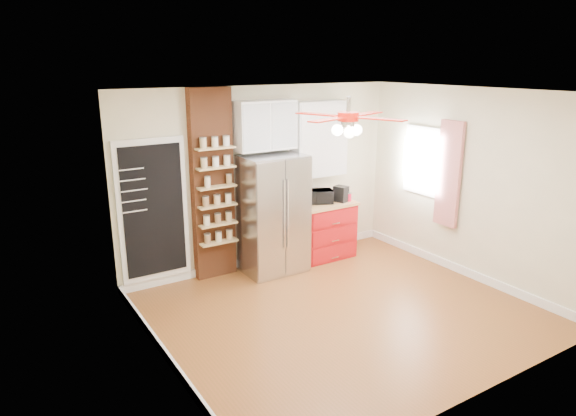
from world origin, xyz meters
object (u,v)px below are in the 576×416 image
ceiling_fan (348,117)px  coffee_maker (341,194)px  canister_left (348,197)px  pantry_jar_oats (207,182)px  red_cabinet (323,229)px  toaster_oven (320,196)px  fridge (272,214)px

ceiling_fan → coffee_maker: 2.41m
canister_left → coffee_maker: bearing=161.4°
pantry_jar_oats → canister_left: bearing=-5.6°
red_cabinet → coffee_maker: 0.63m
canister_left → toaster_oven: bearing=162.5°
coffee_maker → canister_left: (0.12, -0.04, -0.06)m
ceiling_fan → coffee_maker: size_ratio=5.64×
ceiling_fan → toaster_oven: 2.35m
ceiling_fan → canister_left: size_ratio=11.19×
toaster_oven → coffee_maker: coffee_maker is taller
ceiling_fan → canister_left: ceiling_fan is taller
red_cabinet → coffee_maker: (0.25, -0.10, 0.57)m
canister_left → ceiling_fan: bearing=-130.0°
fridge → red_cabinet: bearing=3.0°
toaster_oven → coffee_maker: 0.35m
canister_left → fridge: bearing=176.0°
fridge → pantry_jar_oats: 1.11m
ceiling_fan → pantry_jar_oats: size_ratio=9.82×
toaster_oven → pantry_jar_oats: size_ratio=2.68×
fridge → pantry_jar_oats: bearing=172.3°
fridge → canister_left: (1.34, -0.09, 0.09)m
ceiling_fan → toaster_oven: bearing=63.4°
pantry_jar_oats → coffee_maker: bearing=-4.8°
red_cabinet → canister_left: size_ratio=7.51×
red_cabinet → fridge: bearing=-177.0°
red_cabinet → ceiling_fan: ceiling_fan is taller
fridge → ceiling_fan: size_ratio=1.25×
red_cabinet → ceiling_fan: 2.75m
fridge → canister_left: fridge is taller
red_cabinet → ceiling_fan: size_ratio=0.67×
toaster_oven → canister_left: 0.47m
fridge → toaster_oven: 0.90m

